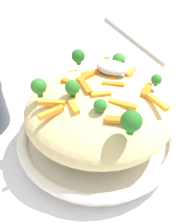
% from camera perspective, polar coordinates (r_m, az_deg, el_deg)
% --- Properties ---
extents(ground_plane, '(2.40, 2.40, 0.00)m').
position_cam_1_polar(ground_plane, '(0.45, -0.00, -7.25)').
color(ground_plane, silver).
extents(serving_bowl, '(0.28, 0.28, 0.04)m').
position_cam_1_polar(serving_bowl, '(0.43, -0.00, -5.38)').
color(serving_bowl, white).
rests_on(serving_bowl, ground_plane).
extents(pasta_mound, '(0.25, 0.24, 0.09)m').
position_cam_1_polar(pasta_mound, '(0.39, -0.00, 0.42)').
color(pasta_mound, '#DBC689').
rests_on(pasta_mound, serving_bowl).
extents(carrot_piece_0, '(0.03, 0.02, 0.01)m').
position_cam_1_polar(carrot_piece_0, '(0.35, 0.78, 4.32)').
color(carrot_piece_0, orange).
rests_on(carrot_piece_0, pasta_mound).
extents(carrot_piece_1, '(0.03, 0.03, 0.01)m').
position_cam_1_polar(carrot_piece_1, '(0.34, -5.95, 1.34)').
color(carrot_piece_1, orange).
rests_on(carrot_piece_1, pasta_mound).
extents(carrot_piece_2, '(0.03, 0.02, 0.01)m').
position_cam_1_polar(carrot_piece_2, '(0.32, 4.53, -1.86)').
color(carrot_piece_2, orange).
rests_on(carrot_piece_2, pasta_mound).
extents(carrot_piece_3, '(0.03, 0.03, 0.01)m').
position_cam_1_polar(carrot_piece_3, '(0.41, 2.83, 9.07)').
color(carrot_piece_3, orange).
rests_on(carrot_piece_3, pasta_mound).
extents(carrot_piece_4, '(0.02, 0.04, 0.01)m').
position_cam_1_polar(carrot_piece_4, '(0.33, -11.31, -0.13)').
color(carrot_piece_4, orange).
rests_on(carrot_piece_4, pasta_mound).
extents(carrot_piece_5, '(0.01, 0.04, 0.01)m').
position_cam_1_polar(carrot_piece_5, '(0.44, 1.22, 11.72)').
color(carrot_piece_5, orange).
rests_on(carrot_piece_5, pasta_mound).
extents(carrot_piece_6, '(0.04, 0.02, 0.01)m').
position_cam_1_polar(carrot_piece_6, '(0.35, -11.05, 2.18)').
color(carrot_piece_6, orange).
rests_on(carrot_piece_6, pasta_mound).
extents(carrot_piece_7, '(0.04, 0.03, 0.01)m').
position_cam_1_polar(carrot_piece_7, '(0.36, 14.25, 2.29)').
color(carrot_piece_7, orange).
rests_on(carrot_piece_7, pasta_mound).
extents(carrot_piece_8, '(0.04, 0.04, 0.01)m').
position_cam_1_polar(carrot_piece_8, '(0.37, -3.09, 6.15)').
color(carrot_piece_8, orange).
rests_on(carrot_piece_8, pasta_mound).
extents(carrot_piece_9, '(0.04, 0.02, 0.01)m').
position_cam_1_polar(carrot_piece_9, '(0.38, 3.69, 6.71)').
color(carrot_piece_9, orange).
rests_on(carrot_piece_9, pasta_mound).
extents(carrot_piece_10, '(0.01, 0.03, 0.01)m').
position_cam_1_polar(carrot_piece_10, '(0.42, 7.88, 9.62)').
color(carrot_piece_10, orange).
rests_on(carrot_piece_10, pasta_mound).
extents(carrot_piece_11, '(0.02, 0.03, 0.01)m').
position_cam_1_polar(carrot_piece_11, '(0.39, -3.14, 8.37)').
color(carrot_piece_11, orange).
rests_on(carrot_piece_11, pasta_mound).
extents(carrot_piece_12, '(0.01, 0.03, 0.01)m').
position_cam_1_polar(carrot_piece_12, '(0.38, 11.67, 5.22)').
color(carrot_piece_12, orange).
rests_on(carrot_piece_12, pasta_mound).
extents(carrot_piece_13, '(0.03, 0.01, 0.01)m').
position_cam_1_polar(carrot_piece_13, '(0.39, -7.09, 7.22)').
color(carrot_piece_13, orange).
rests_on(carrot_piece_13, pasta_mound).
extents(carrot_piece_14, '(0.04, 0.01, 0.01)m').
position_cam_1_polar(carrot_piece_14, '(0.34, 5.93, 1.84)').
color(carrot_piece_14, orange).
rests_on(carrot_piece_14, pasta_mound).
extents(carrot_piece_15, '(0.03, 0.03, 0.01)m').
position_cam_1_polar(carrot_piece_15, '(0.41, -1.23, 9.43)').
color(carrot_piece_15, orange).
rests_on(carrot_piece_15, pasta_mound).
extents(broccoli_floret_0, '(0.02, 0.02, 0.03)m').
position_cam_1_polar(broccoli_floret_0, '(0.36, -14.14, 6.02)').
color(broccoli_floret_0, '#296820').
rests_on(broccoli_floret_0, pasta_mound).
extents(broccoli_floret_1, '(0.02, 0.02, 0.02)m').
position_cam_1_polar(broccoli_floret_1, '(0.39, 13.93, 7.59)').
color(broccoli_floret_1, '#296820').
rests_on(broccoli_floret_1, pasta_mound).
extents(broccoli_floret_2, '(0.03, 0.03, 0.03)m').
position_cam_1_polar(broccoli_floret_2, '(0.29, 8.06, -2.28)').
color(broccoli_floret_2, '#205B1C').
rests_on(broccoli_floret_2, pasta_mound).
extents(broccoli_floret_3, '(0.02, 0.02, 0.03)m').
position_cam_1_polar(broccoli_floret_3, '(0.44, -4.81, 13.30)').
color(broccoli_floret_3, '#205B1C').
rests_on(broccoli_floret_3, pasta_mound).
extents(broccoli_floret_4, '(0.02, 0.02, 0.03)m').
position_cam_1_polar(broccoli_floret_4, '(0.43, 4.98, 12.55)').
color(broccoli_floret_4, '#377928').
rests_on(broccoli_floret_4, pasta_mound).
extents(broccoli_floret_5, '(0.02, 0.02, 0.03)m').
position_cam_1_polar(broccoli_floret_5, '(0.35, -6.20, 5.88)').
color(broccoli_floret_5, '#296820').
rests_on(broccoli_floret_5, pasta_mound).
extents(broccoli_floret_6, '(0.02, 0.02, 0.02)m').
position_cam_1_polar(broccoli_floret_6, '(0.32, 0.56, 1.55)').
color(broccoli_floret_6, '#296820').
rests_on(broccoli_floret_6, pasta_mound).
extents(serving_spoon, '(0.14, 0.11, 0.06)m').
position_cam_1_polar(serving_spoon, '(0.42, 5.07, 12.85)').
color(serving_spoon, '#B7B7BC').
rests_on(serving_spoon, pasta_mound).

